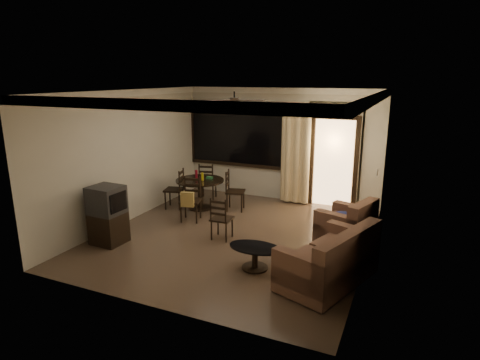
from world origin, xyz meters
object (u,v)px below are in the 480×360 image
at_px(dining_chair_east, 235,198).
at_px(tv_cabinet, 108,215).
at_px(armchair, 348,227).
at_px(sofa, 331,262).
at_px(dining_chair_west, 175,196).
at_px(dining_chair_south, 191,207).
at_px(coffee_table, 255,254).
at_px(side_chair, 222,226).
at_px(dining_chair_north, 208,188).
at_px(dining_table, 200,186).

xyz_separation_m(dining_chair_east, tv_cabinet, (-1.38, -2.71, 0.27)).
bearing_deg(armchair, sofa, -71.04).
bearing_deg(dining_chair_west, dining_chair_south, 37.34).
height_order(dining_chair_east, coffee_table, dining_chair_east).
relative_size(coffee_table, side_chair, 1.03).
height_order(dining_chair_south, tv_cabinet, tv_cabinet).
bearing_deg(coffee_table, side_chair, 139.29).
bearing_deg(dining_chair_north, dining_table, 90.13).
height_order(dining_table, dining_chair_east, dining_chair_east).
distance_m(armchair, side_chair, 2.38).
distance_m(dining_chair_east, sofa, 3.78).
bearing_deg(armchair, tv_cabinet, -139.07).
bearing_deg(armchair, dining_chair_north, 176.29).
relative_size(dining_chair_south, sofa, 0.51).
height_order(dining_table, dining_chair_west, dining_chair_west).
bearing_deg(dining_chair_east, tv_cabinet, 137.87).
xyz_separation_m(coffee_table, side_chair, (-1.05, 0.91, -0.00)).
distance_m(dining_chair_north, sofa, 4.90).
bearing_deg(dining_chair_south, dining_chair_east, 45.70).
distance_m(dining_chair_east, dining_chair_south, 1.20).
height_order(dining_chair_east, tv_cabinet, tv_cabinet).
relative_size(dining_chair_south, side_chair, 1.11).
relative_size(dining_chair_west, side_chair, 1.11).
bearing_deg(tv_cabinet, coffee_table, 4.84).
height_order(dining_chair_north, side_chair, dining_chair_north).
xyz_separation_m(dining_table, armchair, (3.57, -0.80, -0.20)).
relative_size(tv_cabinet, side_chair, 1.30).
distance_m(dining_chair_west, tv_cabinet, 2.29).
bearing_deg(dining_chair_north, sofa, 125.41).
xyz_separation_m(dining_table, dining_chair_south, (0.22, -0.83, -0.25)).
height_order(dining_table, armchair, dining_table).
relative_size(dining_chair_west, dining_chair_south, 1.00).
bearing_deg(side_chair, dining_chair_west, -36.21).
bearing_deg(dining_chair_west, dining_chair_north, 144.44).
bearing_deg(dining_chair_west, tv_cabinet, -15.22).
relative_size(tv_cabinet, sofa, 0.60).
bearing_deg(dining_chair_south, armchair, -14.52).
xyz_separation_m(dining_chair_north, sofa, (3.78, -3.12, 0.07)).
bearing_deg(sofa, armchair, 109.93).
height_order(dining_table, side_chair, dining_table).
bearing_deg(dining_chair_south, side_chair, -45.90).
distance_m(dining_chair_south, side_chair, 1.24).
distance_m(dining_table, dining_chair_east, 0.88).
xyz_separation_m(dining_chair_south, tv_cabinet, (-0.80, -1.66, 0.25)).
distance_m(sofa, coffee_table, 1.24).
xyz_separation_m(dining_chair_west, side_chair, (1.86, -1.25, -0.03)).
distance_m(dining_chair_west, coffee_table, 3.62).
bearing_deg(dining_chair_south, dining_chair_north, 90.00).
bearing_deg(dining_table, dining_chair_east, 15.01).
relative_size(dining_chair_west, coffee_table, 1.08).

